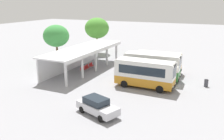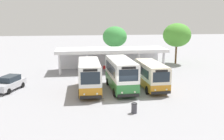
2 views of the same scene
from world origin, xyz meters
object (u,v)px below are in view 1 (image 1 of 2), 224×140
(parked_car_flank, at_px, (97,106))
(waiting_chair_fifth_seat, at_px, (90,66))
(city_bus_middle_cream, at_px, (158,61))
(waiting_chair_far_end_seat, at_px, (92,65))
(waiting_chair_middle_seat, at_px, (86,68))
(city_bus_second_in_row, at_px, (152,65))
(waiting_chair_fourth_seat, at_px, (88,67))
(waiting_chair_second_from_end, at_px, (84,69))
(city_bus_nearest_orange, at_px, (145,73))
(waiting_chair_end_by_column, at_px, (82,70))
(litter_bin_apron, at_px, (206,83))

(parked_car_flank, height_order, waiting_chair_fifth_seat, parked_car_flank)
(city_bus_middle_cream, xyz_separation_m, waiting_chair_far_end_seat, (-1.75, 10.05, -1.16))
(city_bus_middle_cream, relative_size, parked_car_flank, 1.47)
(waiting_chair_middle_seat, relative_size, waiting_chair_fifth_seat, 1.00)
(city_bus_second_in_row, distance_m, waiting_chair_fourth_seat, 10.29)
(waiting_chair_fourth_seat, bearing_deg, city_bus_second_in_row, -92.88)
(waiting_chair_second_from_end, xyz_separation_m, waiting_chair_fourth_seat, (1.25, 0.12, 0.00))
(city_bus_second_in_row, height_order, waiting_chair_middle_seat, city_bus_second_in_row)
(parked_car_flank, distance_m, waiting_chair_second_from_end, 14.39)
(city_bus_second_in_row, relative_size, waiting_chair_fifth_seat, 8.65)
(city_bus_nearest_orange, xyz_separation_m, waiting_chair_fourth_seat, (4.03, 10.29, -1.35))
(waiting_chair_second_from_end, bearing_deg, waiting_chair_middle_seat, 2.40)
(city_bus_middle_cream, relative_size, waiting_chair_far_end_seat, 7.83)
(waiting_chair_second_from_end, height_order, waiting_chair_fourth_seat, same)
(waiting_chair_end_by_column, height_order, waiting_chair_middle_seat, same)
(parked_car_flank, height_order, waiting_chair_fourth_seat, parked_car_flank)
(city_bus_middle_cream, distance_m, waiting_chair_fifth_seat, 10.34)
(city_bus_second_in_row, distance_m, waiting_chair_fifth_seat, 10.25)
(parked_car_flank, bearing_deg, litter_bin_apron, -34.76)
(waiting_chair_fifth_seat, bearing_deg, parked_car_flank, -148.15)
(waiting_chair_second_from_end, xyz_separation_m, waiting_chair_far_end_seat, (2.51, 0.08, 0.00))
(waiting_chair_fourth_seat, height_order, waiting_chair_fifth_seat, same)
(city_bus_nearest_orange, xyz_separation_m, city_bus_middle_cream, (7.04, 0.20, -0.19))
(city_bus_second_in_row, distance_m, waiting_chair_second_from_end, 10.19)
(city_bus_nearest_orange, xyz_separation_m, waiting_chair_second_from_end, (2.78, 10.18, -1.35))
(city_bus_second_in_row, relative_size, waiting_chair_second_from_end, 8.65)
(city_bus_second_in_row, relative_size, waiting_chair_end_by_column, 8.65)
(waiting_chair_middle_seat, bearing_deg, waiting_chair_fourth_seat, 8.36)
(waiting_chair_end_by_column, distance_m, waiting_chair_second_from_end, 0.63)
(waiting_chair_middle_seat, xyz_separation_m, waiting_chair_fourth_seat, (0.63, 0.09, 0.00))
(waiting_chair_end_by_column, relative_size, waiting_chair_second_from_end, 1.00)
(city_bus_second_in_row, xyz_separation_m, city_bus_middle_cream, (3.52, 0.09, -0.25))
(waiting_chair_middle_seat, xyz_separation_m, litter_bin_apron, (0.09, -17.03, -0.07))
(waiting_chair_middle_seat, bearing_deg, waiting_chair_far_end_seat, 1.64)
(waiting_chair_middle_seat, height_order, waiting_chair_far_end_seat, same)
(waiting_chair_far_end_seat, bearing_deg, city_bus_second_in_row, -99.88)
(city_bus_middle_cream, bearing_deg, waiting_chair_fifth_seat, 103.39)
(parked_car_flank, distance_m, litter_bin_apron, 15.09)
(waiting_chair_end_by_column, xyz_separation_m, waiting_chair_far_end_seat, (3.14, 0.02, 0.00))
(waiting_chair_second_from_end, relative_size, litter_bin_apron, 0.96)
(parked_car_flank, bearing_deg, city_bus_second_in_row, -7.62)
(waiting_chair_second_from_end, bearing_deg, city_bus_middle_cream, -66.87)
(waiting_chair_fourth_seat, bearing_deg, parked_car_flank, -146.61)
(city_bus_nearest_orange, distance_m, waiting_chair_end_by_column, 10.55)
(city_bus_middle_cream, bearing_deg, waiting_chair_second_from_end, 113.13)
(city_bus_nearest_orange, relative_size, parked_car_flank, 1.57)
(waiting_chair_second_from_end, height_order, waiting_chair_fifth_seat, same)
(city_bus_middle_cream, distance_m, waiting_chair_fourth_seat, 10.59)
(city_bus_second_in_row, xyz_separation_m, waiting_chair_fifth_seat, (1.14, 10.09, -1.41))
(city_bus_nearest_orange, distance_m, waiting_chair_middle_seat, 10.84)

